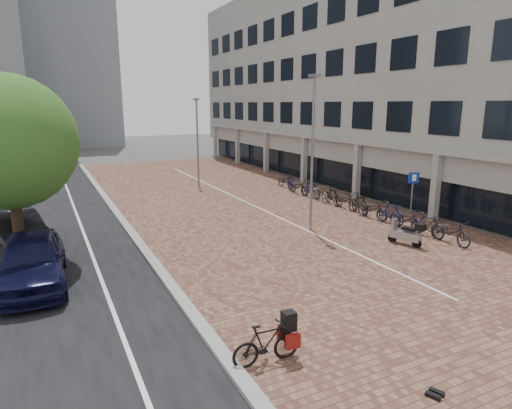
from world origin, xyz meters
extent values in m
plane|color=#474442|center=(0.00, 0.00, 0.00)|extent=(140.00, 140.00, 0.00)
cube|color=brown|center=(2.00, 12.00, 0.01)|extent=(14.50, 42.00, 0.04)
cube|color=black|center=(-9.00, 12.00, 0.01)|extent=(8.00, 50.00, 0.03)
cube|color=gray|center=(-5.10, 12.00, 0.07)|extent=(0.35, 42.00, 0.14)
cube|color=white|center=(-7.00, 12.00, 0.02)|extent=(0.12, 44.00, 0.00)
cube|color=white|center=(2.20, 12.00, 0.04)|extent=(0.10, 30.00, 0.00)
cube|color=#A0A09B|center=(13.00, 16.00, 8.50)|extent=(8.00, 40.00, 13.00)
cube|color=black|center=(9.60, 16.00, 1.70)|extent=(0.15, 38.00, 3.20)
cube|color=#A0A09B|center=(9.40, 16.00, 3.45)|extent=(1.60, 38.00, 0.30)
cube|color=#A0A09B|center=(8.80, 4.00, 1.70)|extent=(0.35, 0.35, 3.40)
cube|color=#A0A09B|center=(8.80, 10.00, 1.70)|extent=(0.35, 0.35, 3.40)
cube|color=#A0A09B|center=(8.80, 16.00, 1.70)|extent=(0.35, 0.35, 3.40)
cube|color=#A0A09B|center=(8.80, 22.00, 1.70)|extent=(0.35, 0.35, 3.40)
cube|color=#A0A09B|center=(8.80, 28.00, 1.70)|extent=(0.35, 0.35, 3.40)
cube|color=#A0A09B|center=(8.80, 34.00, 1.70)|extent=(0.35, 0.35, 3.40)
cube|color=gray|center=(-4.00, 55.00, 13.00)|extent=(12.00, 10.00, 26.00)
imported|color=black|center=(-8.99, 3.82, 0.84)|extent=(2.17, 5.02, 1.69)
imported|color=black|center=(-9.58, 7.86, 0.79)|extent=(3.04, 5.07, 1.58)
imported|color=black|center=(-4.31, -3.32, 0.49)|extent=(1.65, 0.54, 0.98)
cube|color=black|center=(-4.31, -3.32, 0.93)|extent=(0.31, 0.29, 0.44)
cube|color=maroon|center=(-4.53, -3.32, 0.54)|extent=(0.35, 0.11, 0.34)
cube|color=maroon|center=(-4.09, -3.32, 0.54)|extent=(0.35, 0.11, 0.34)
cylinder|color=slate|center=(7.50, 4.21, 1.14)|extent=(0.07, 0.07, 2.28)
cube|color=#0C2AA0|center=(7.50, 4.18, 2.23)|extent=(0.49, 0.25, 0.52)
cylinder|color=slate|center=(2.44, 5.30, 3.42)|extent=(0.12, 0.12, 6.84)
cylinder|color=gray|center=(1.47, 18.22, 2.98)|extent=(0.12, 0.12, 5.97)
cylinder|color=#382619|center=(-9.36, 6.11, 1.47)|extent=(0.38, 0.38, 2.94)
sphere|color=#2F561D|center=(-9.36, 6.11, 4.41)|extent=(4.62, 4.62, 4.62)
sphere|color=#2F561D|center=(-8.84, 6.74, 3.78)|extent=(2.94, 2.94, 2.94)
imported|color=black|center=(6.54, 1.00, 0.52)|extent=(0.76, 2.00, 1.04)
imported|color=black|center=(6.41, 2.15, 0.53)|extent=(0.63, 1.78, 1.05)
imported|color=#121233|center=(6.33, 3.30, 0.52)|extent=(0.75, 1.99, 1.04)
imported|color=#16153A|center=(6.47, 4.45, 0.53)|extent=(0.54, 1.76, 1.05)
imported|color=black|center=(6.32, 5.60, 0.52)|extent=(0.85, 2.02, 1.04)
imported|color=black|center=(6.47, 6.75, 0.53)|extent=(0.78, 1.80, 1.05)
imported|color=black|center=(6.44, 7.90, 0.52)|extent=(0.83, 2.02, 1.04)
imported|color=black|center=(6.35, 9.05, 0.53)|extent=(0.69, 1.79, 1.05)
imported|color=#55534D|center=(6.25, 10.20, 0.52)|extent=(0.90, 2.03, 1.04)
imported|color=#131535|center=(6.42, 11.35, 0.53)|extent=(0.73, 1.80, 1.05)
imported|color=#222227|center=(6.22, 12.50, 0.52)|extent=(0.76, 2.00, 1.04)
imported|color=black|center=(6.39, 13.65, 0.53)|extent=(0.89, 1.81, 1.05)
imported|color=black|center=(6.58, 14.80, 0.52)|extent=(0.71, 1.98, 1.04)
camera|label=1|loc=(-8.40, -11.13, 5.67)|focal=30.91mm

